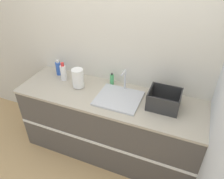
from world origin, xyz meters
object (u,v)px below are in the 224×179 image
Objects in this scene: dish_rack at (164,101)px; soap_dispenser at (112,79)px; bottle_white_spray at (63,72)px; sink at (119,97)px; paper_towel_roll at (78,78)px; bottle_blue at (58,68)px.

dish_rack reaches higher than soap_dispenser.
bottle_white_spray is at bearing 176.98° from dish_rack.
sink reaches higher than dish_rack.
dish_rack is (1.01, 0.01, -0.05)m from paper_towel_roll.
dish_rack is at bearing 5.71° from sink.
sink is 0.49m from dish_rack.
bottle_white_spray is at bearing 162.92° from paper_towel_roll.
soap_dispenser is at bearing 3.28° from bottle_blue.
bottle_blue is 1.38× the size of soap_dispenser.
paper_towel_roll is 0.26m from bottle_white_spray.
sink is 2.04× the size of paper_towel_roll.
sink is 1.48× the size of dish_rack.
dish_rack is at bearing -6.27° from bottle_blue.
paper_towel_roll is 1.00× the size of bottle_white_spray.
soap_dispenser is at bearing 163.65° from dish_rack.
sink is at bearing -4.05° from paper_towel_roll.
soap_dispenser is (-0.18, 0.24, 0.05)m from sink.
soap_dispenser is (-0.66, 0.20, -0.00)m from dish_rack.
sink is 0.31m from soap_dispenser.
bottle_white_spray reaches higher than dish_rack.
dish_rack is (0.48, 0.05, 0.05)m from sink.
bottle_blue is 0.89× the size of bottle_white_spray.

